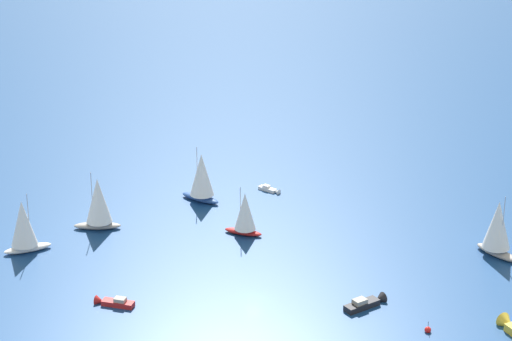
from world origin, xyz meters
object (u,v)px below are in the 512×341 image
at_px(motorboat_far_stbd, 367,303).
at_px(marker_buoy, 428,330).
at_px(motorboat_outer_ring_b, 113,302).
at_px(sailboat_outer_ring_a, 498,228).
at_px(sailboat_inshore, 245,213).
at_px(motorboat_mid_cluster, 270,190).
at_px(sailboat_far_port, 24,226).
at_px(sailboat_offshore, 201,177).
at_px(sailboat_ahead, 98,203).

relative_size(motorboat_far_stbd, marker_buoy, 3.92).
bearing_deg(marker_buoy, motorboat_outer_ring_b, 48.51).
bearing_deg(sailboat_outer_ring_a, sailboat_inshore, 47.43).
distance_m(sailboat_outer_ring_a, motorboat_outer_ring_b, 73.15).
bearing_deg(motorboat_mid_cluster, motorboat_far_stbd, 165.56).
bearing_deg(marker_buoy, motorboat_far_stbd, 14.72).
height_order(motorboat_far_stbd, sailboat_outer_ring_a, sailboat_outer_ring_a).
relative_size(motorboat_far_stbd, motorboat_mid_cluster, 1.52).
bearing_deg(marker_buoy, sailboat_far_port, 35.68).
bearing_deg(sailboat_far_port, motorboat_mid_cluster, -89.22).
bearing_deg(motorboat_outer_ring_b, marker_buoy, -131.49).
bearing_deg(motorboat_far_stbd, motorboat_mid_cluster, -14.44).
distance_m(sailboat_far_port, motorboat_outer_ring_b, 28.99).
distance_m(sailboat_inshore, sailboat_offshore, 19.32).
distance_m(motorboat_mid_cluster, sailboat_outer_ring_a, 53.11).
bearing_deg(sailboat_far_port, sailboat_offshore, -84.64).
distance_m(sailboat_far_port, sailboat_inshore, 42.63).
bearing_deg(sailboat_inshore, motorboat_outer_ring_b, 110.17).
xyz_separation_m(sailboat_far_port, motorboat_far_stbd, (-51.48, -42.53, -4.76)).
bearing_deg(motorboat_far_stbd, sailboat_far_port, 39.56).
bearing_deg(sailboat_far_port, sailboat_inshore, -111.27).
distance_m(motorboat_far_stbd, sailboat_ahead, 60.05).
bearing_deg(motorboat_mid_cluster, marker_buoy, 170.98).
xyz_separation_m(motorboat_far_stbd, marker_buoy, (-12.25, -3.22, -0.25)).
height_order(sailboat_outer_ring_a, marker_buoy, sailboat_outer_ring_a).
bearing_deg(sailboat_inshore, motorboat_far_stbd, -175.53).
bearing_deg(motorboat_far_stbd, sailboat_outer_ring_a, -84.58).
height_order(motorboat_mid_cluster, motorboat_outer_ring_b, motorboat_outer_ring_b).
relative_size(sailboat_far_port, motorboat_far_stbd, 1.44).
relative_size(sailboat_far_port, marker_buoy, 5.63).
distance_m(motorboat_far_stbd, sailboat_outer_ring_a, 33.52).
bearing_deg(sailboat_offshore, sailboat_ahead, 93.47).
relative_size(sailboat_offshore, marker_buoy, 5.75).
bearing_deg(motorboat_mid_cluster, motorboat_outer_ring_b, 119.69).
relative_size(motorboat_far_stbd, sailboat_outer_ring_a, 0.66).
distance_m(motorboat_mid_cluster, marker_buoy, 65.30).
bearing_deg(sailboat_ahead, motorboat_outer_ring_b, 160.25).
distance_m(motorboat_far_stbd, motorboat_mid_cluster, 53.95).
xyz_separation_m(sailboat_offshore, sailboat_outer_ring_a, (-52.16, -34.86, 0.16)).
height_order(motorboat_far_stbd, sailboat_ahead, sailboat_ahead).
xyz_separation_m(sailboat_ahead, sailboat_outer_ring_a, (-50.68, -59.18, 0.12)).
relative_size(motorboat_far_stbd, sailboat_ahead, 0.68).
bearing_deg(motorboat_outer_ring_b, sailboat_offshore, -47.86).
bearing_deg(sailboat_far_port, sailboat_ahead, -81.86).
relative_size(sailboat_far_port, motorboat_mid_cluster, 2.19).
bearing_deg(sailboat_ahead, motorboat_mid_cluster, -92.27).
bearing_deg(sailboat_outer_ring_a, sailboat_offshore, 33.76).
distance_m(sailboat_ahead, marker_buoy, 72.49).
distance_m(sailboat_far_port, sailboat_outer_ring_a, 89.67).
bearing_deg(sailboat_ahead, motorboat_far_stbd, -154.05).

